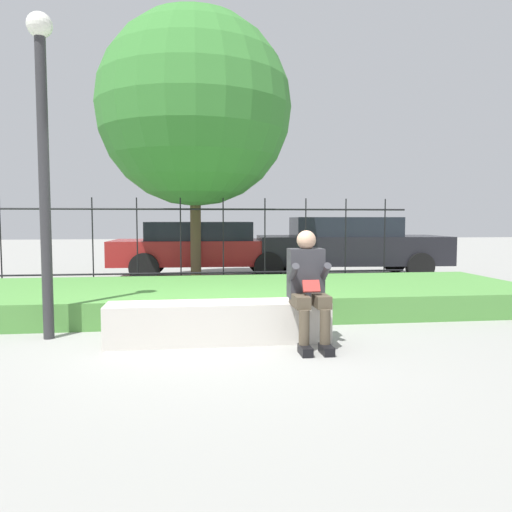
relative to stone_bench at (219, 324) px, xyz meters
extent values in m
plane|color=gray|center=(-0.09, 0.00, -0.20)|extent=(60.00, 60.00, 0.00)
cube|color=beige|center=(0.00, 0.00, 0.03)|extent=(2.47, 0.49, 0.45)
cube|color=#9B978F|center=(0.00, 0.00, -0.16)|extent=(2.37, 0.45, 0.08)
cube|color=black|center=(0.84, -0.64, -0.15)|extent=(0.11, 0.26, 0.09)
cylinder|color=#4C4233|center=(0.84, -0.58, 0.07)|extent=(0.11, 0.11, 0.36)
cube|color=#4C4233|center=(0.84, -0.37, 0.31)|extent=(0.15, 0.42, 0.13)
cube|color=black|center=(1.06, -0.64, -0.15)|extent=(0.11, 0.26, 0.09)
cylinder|color=#4C4233|center=(1.06, -0.58, 0.07)|extent=(0.11, 0.11, 0.36)
cube|color=#4C4233|center=(1.06, -0.37, 0.31)|extent=(0.15, 0.42, 0.13)
cube|color=#333338|center=(0.95, -0.16, 0.58)|extent=(0.38, 0.24, 0.54)
sphere|color=tan|center=(0.95, -0.18, 0.94)|extent=(0.21, 0.21, 0.21)
cylinder|color=#333338|center=(0.77, -0.32, 0.60)|extent=(0.08, 0.29, 0.24)
cylinder|color=#333338|center=(1.12, -0.32, 0.60)|extent=(0.08, 0.29, 0.24)
cube|color=#B2332D|center=(0.95, -0.42, 0.47)|extent=(0.18, 0.09, 0.13)
cube|color=#4C893D|center=(-0.09, 2.15, -0.03)|extent=(10.01, 2.90, 0.35)
cylinder|color=black|center=(-0.09, 3.97, 0.15)|extent=(8.01, 0.03, 0.03)
cylinder|color=black|center=(-0.09, 3.97, 1.36)|extent=(8.01, 0.03, 0.03)
cylinder|color=black|center=(-3.69, 3.97, 0.69)|extent=(0.02, 0.02, 1.77)
cylinder|color=black|center=(-2.89, 3.97, 0.69)|extent=(0.02, 0.02, 1.77)
cylinder|color=black|center=(-2.09, 3.97, 0.69)|extent=(0.02, 0.02, 1.77)
cylinder|color=black|center=(-1.29, 3.97, 0.69)|extent=(0.02, 0.02, 1.77)
cylinder|color=black|center=(-0.49, 3.97, 0.69)|extent=(0.02, 0.02, 1.77)
cylinder|color=black|center=(0.31, 3.97, 0.69)|extent=(0.02, 0.02, 1.77)
cylinder|color=black|center=(1.11, 3.97, 0.69)|extent=(0.02, 0.02, 1.77)
cylinder|color=black|center=(1.91, 3.97, 0.69)|extent=(0.02, 0.02, 1.77)
cylinder|color=black|center=(2.71, 3.97, 0.69)|extent=(0.02, 0.02, 1.77)
cylinder|color=black|center=(3.51, 3.97, 0.69)|extent=(0.02, 0.02, 1.77)
cube|color=black|center=(3.50, 6.03, 0.44)|extent=(4.51, 1.98, 0.66)
cube|color=black|center=(3.32, 6.04, 1.00)|extent=(2.51, 1.65, 0.45)
cylinder|color=black|center=(4.81, 5.10, 0.11)|extent=(0.63, 0.24, 0.62)
cylinder|color=black|center=(4.92, 6.78, 0.11)|extent=(0.63, 0.24, 0.62)
cylinder|color=black|center=(2.08, 5.27, 0.11)|extent=(0.63, 0.24, 0.62)
cylinder|color=black|center=(2.18, 6.95, 0.11)|extent=(0.63, 0.24, 0.62)
cube|color=maroon|center=(0.07, 6.23, 0.41)|extent=(4.42, 1.84, 0.56)
cube|color=black|center=(-0.10, 6.23, 0.90)|extent=(2.45, 1.57, 0.42)
cylinder|color=black|center=(1.39, 5.35, 0.12)|extent=(0.66, 0.22, 0.65)
cylinder|color=black|center=(1.45, 7.01, 0.12)|extent=(0.66, 0.22, 0.65)
cylinder|color=black|center=(-1.31, 5.44, 0.12)|extent=(0.66, 0.22, 0.65)
cylinder|color=black|center=(-1.25, 7.10, 0.12)|extent=(0.66, 0.22, 0.65)
cylinder|color=#2D2D30|center=(-1.93, 0.42, 1.51)|extent=(0.12, 0.12, 3.42)
sphere|color=white|center=(-1.93, 0.42, 3.30)|extent=(0.28, 0.28, 0.28)
cylinder|color=#4C3D28|center=(-0.20, 4.97, 1.07)|extent=(0.22, 0.22, 2.53)
sphere|color=#387A33|center=(-0.20, 4.97, 3.42)|extent=(3.96, 3.96, 3.96)
camera|label=1|loc=(-0.30, -5.49, 1.17)|focal=35.00mm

